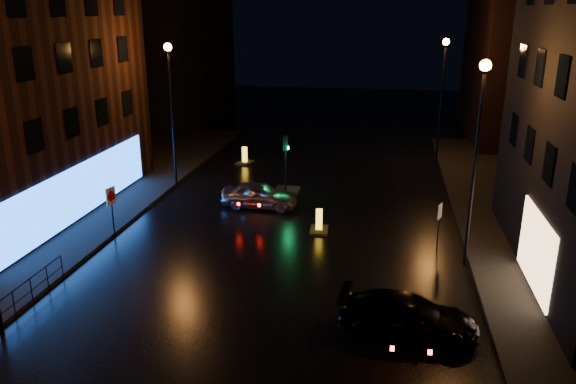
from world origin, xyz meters
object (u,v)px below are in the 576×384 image
at_px(bollard_near, 319,226).
at_px(road_sign_left, 111,200).
at_px(traffic_signal, 286,186).
at_px(silver_hatchback, 260,195).
at_px(bollard_far, 245,160).
at_px(dark_sedan, 408,316).
at_px(road_sign_right, 440,215).

bearing_deg(bollard_near, road_sign_left, -168.91).
bearing_deg(road_sign_left, bollard_near, 27.93).
distance_m(traffic_signal, silver_hatchback, 2.67).
distance_m(silver_hatchback, road_sign_left, 7.89).
bearing_deg(traffic_signal, bollard_far, 122.90).
bearing_deg(silver_hatchback, traffic_signal, -20.50).
relative_size(dark_sedan, road_sign_right, 2.23).
height_order(traffic_signal, bollard_near, traffic_signal).
relative_size(dark_sedan, road_sign_left, 1.84).
xyz_separation_m(silver_hatchback, road_sign_left, (-5.72, -5.31, 1.14)).
relative_size(bollard_near, road_sign_right, 0.66).
distance_m(traffic_signal, road_sign_left, 10.35).
xyz_separation_m(silver_hatchback, bollard_near, (3.56, -2.87, -0.44)).
xyz_separation_m(silver_hatchback, bollard_far, (-3.00, 8.61, -0.43)).
bearing_deg(dark_sedan, bollard_near, 30.19).
bearing_deg(road_sign_left, dark_sedan, -10.92).
distance_m(traffic_signal, dark_sedan, 15.17).
bearing_deg(traffic_signal, bollard_near, -64.22).
bearing_deg(bollard_near, traffic_signal, 112.16).
relative_size(traffic_signal, road_sign_left, 1.41).
bearing_deg(silver_hatchback, road_sign_right, -112.02).
xyz_separation_m(bollard_near, road_sign_left, (-9.28, -2.44, 1.59)).
bearing_deg(dark_sedan, road_sign_right, -6.46).
bearing_deg(road_sign_right, road_sign_left, 27.44).
bearing_deg(road_sign_right, silver_hatchback, -1.35).
bearing_deg(traffic_signal, road_sign_right, -38.10).
xyz_separation_m(dark_sedan, road_sign_left, (-13.21, 5.92, 1.18)).
distance_m(traffic_signal, road_sign_right, 10.23).
xyz_separation_m(bollard_near, road_sign_right, (5.43, -0.94, 1.27)).
height_order(dark_sedan, bollard_near, dark_sedan).
bearing_deg(road_sign_right, dark_sedan, 100.14).
height_order(dark_sedan, road_sign_left, road_sign_left).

